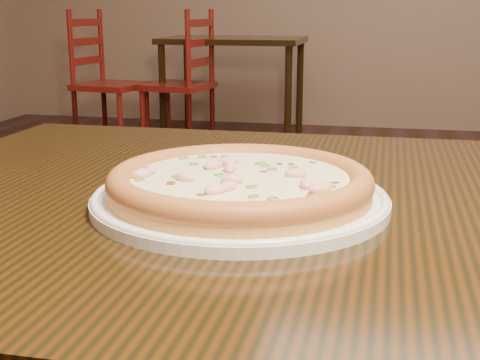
% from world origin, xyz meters
% --- Properties ---
extents(hero_table, '(1.20, 0.80, 0.75)m').
position_xyz_m(hero_table, '(-0.26, -0.31, 0.65)').
color(hero_table, black).
rests_on(hero_table, ground).
extents(plate, '(0.33, 0.33, 0.02)m').
position_xyz_m(plate, '(-0.38, -0.36, 0.76)').
color(plate, white).
rests_on(plate, hero_table).
extents(pizza, '(0.29, 0.29, 0.03)m').
position_xyz_m(pizza, '(-0.38, -0.36, 0.78)').
color(pizza, tan).
rests_on(pizza, plate).
extents(bg_table_left, '(1.00, 0.70, 0.75)m').
position_xyz_m(bg_table_left, '(-1.34, 3.75, 0.65)').
color(bg_table_left, black).
rests_on(bg_table_left, ground).
extents(chair_a, '(0.48, 0.48, 0.95)m').
position_xyz_m(chair_a, '(-2.18, 3.31, 0.44)').
color(chair_a, '#5C1110').
rests_on(chair_a, ground).
extents(chair_b, '(0.49, 0.49, 0.95)m').
position_xyz_m(chair_b, '(-1.61, 3.38, 0.44)').
color(chair_b, '#5C1110').
rests_on(chair_b, ground).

